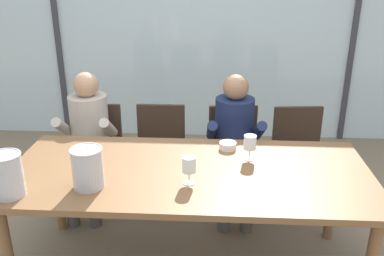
{
  "coord_description": "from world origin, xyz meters",
  "views": [
    {
      "loc": [
        0.16,
        -2.38,
        2.01
      ],
      "look_at": [
        0.0,
        0.35,
        0.92
      ],
      "focal_mm": 39.05,
      "sensor_mm": 36.0,
      "label": 1
    }
  ],
  "objects_px": {
    "ice_bucket_secondary": "(7,175)",
    "wine_glass_by_left_taster": "(250,143)",
    "chair_near_curtain": "(96,147)",
    "tasting_bowl": "(228,146)",
    "chair_right_of_center": "(298,151)",
    "chair_left_of_center": "(160,148)",
    "wine_glass_near_bucket": "(189,166)",
    "person_navy_polo": "(235,138)",
    "ice_bucket_primary": "(88,167)",
    "person_beige_jumper": "(88,134)",
    "dining_table": "(189,180)",
    "chair_center": "(234,150)"
  },
  "relations": [
    {
      "from": "chair_near_curtain",
      "to": "chair_right_of_center",
      "type": "distance_m",
      "value": 1.76
    },
    {
      "from": "person_beige_jumper",
      "to": "ice_bucket_secondary",
      "type": "xyz_separation_m",
      "value": [
        -0.1,
        -1.15,
        0.23
      ]
    },
    {
      "from": "chair_near_curtain",
      "to": "chair_center",
      "type": "relative_size",
      "value": 1.0
    },
    {
      "from": "ice_bucket_secondary",
      "to": "person_beige_jumper",
      "type": "bearing_deg",
      "value": 85.04
    },
    {
      "from": "person_beige_jumper",
      "to": "chair_near_curtain",
      "type": "bearing_deg",
      "value": 78.8
    },
    {
      "from": "person_navy_polo",
      "to": "ice_bucket_primary",
      "type": "distance_m",
      "value": 1.39
    },
    {
      "from": "ice_bucket_secondary",
      "to": "wine_glass_by_left_taster",
      "type": "height_order",
      "value": "ice_bucket_secondary"
    },
    {
      "from": "dining_table",
      "to": "chair_center",
      "type": "relative_size",
      "value": 2.68
    },
    {
      "from": "chair_left_of_center",
      "to": "person_navy_polo",
      "type": "height_order",
      "value": "person_navy_polo"
    },
    {
      "from": "person_navy_polo",
      "to": "wine_glass_near_bucket",
      "type": "distance_m",
      "value": 1.03
    },
    {
      "from": "wine_glass_near_bucket",
      "to": "tasting_bowl",
      "type": "bearing_deg",
      "value": 64.64
    },
    {
      "from": "chair_center",
      "to": "ice_bucket_secondary",
      "type": "bearing_deg",
      "value": -141.12
    },
    {
      "from": "chair_near_curtain",
      "to": "chair_center",
      "type": "xyz_separation_m",
      "value": [
        1.2,
        0.02,
        0.0
      ]
    },
    {
      "from": "chair_near_curtain",
      "to": "chair_left_of_center",
      "type": "bearing_deg",
      "value": 2.59
    },
    {
      "from": "chair_right_of_center",
      "to": "ice_bucket_secondary",
      "type": "bearing_deg",
      "value": -150.79
    },
    {
      "from": "ice_bucket_secondary",
      "to": "wine_glass_near_bucket",
      "type": "xyz_separation_m",
      "value": [
        1.01,
        0.2,
        -0.01
      ]
    },
    {
      "from": "ice_bucket_secondary",
      "to": "wine_glass_by_left_taster",
      "type": "distance_m",
      "value": 1.49
    },
    {
      "from": "dining_table",
      "to": "chair_left_of_center",
      "type": "bearing_deg",
      "value": 108.78
    },
    {
      "from": "dining_table",
      "to": "person_navy_polo",
      "type": "distance_m",
      "value": 0.85
    },
    {
      "from": "dining_table",
      "to": "ice_bucket_secondary",
      "type": "bearing_deg",
      "value": -159.72
    },
    {
      "from": "chair_right_of_center",
      "to": "chair_near_curtain",
      "type": "bearing_deg",
      "value": 175.45
    },
    {
      "from": "chair_left_of_center",
      "to": "wine_glass_near_bucket",
      "type": "bearing_deg",
      "value": -73.41
    },
    {
      "from": "chair_near_curtain",
      "to": "tasting_bowl",
      "type": "height_order",
      "value": "chair_near_curtain"
    },
    {
      "from": "person_navy_polo",
      "to": "dining_table",
      "type": "bearing_deg",
      "value": -114.95
    },
    {
      "from": "chair_near_curtain",
      "to": "ice_bucket_secondary",
      "type": "bearing_deg",
      "value": -94.1
    },
    {
      "from": "wine_glass_near_bucket",
      "to": "ice_bucket_primary",
      "type": "bearing_deg",
      "value": -172.88
    },
    {
      "from": "person_beige_jumper",
      "to": "chair_left_of_center",
      "type": "bearing_deg",
      "value": 11.34
    },
    {
      "from": "dining_table",
      "to": "tasting_bowl",
      "type": "bearing_deg",
      "value": 53.03
    },
    {
      "from": "person_beige_jumper",
      "to": "ice_bucket_primary",
      "type": "xyz_separation_m",
      "value": [
        0.32,
        -1.03,
        0.23
      ]
    },
    {
      "from": "person_beige_jumper",
      "to": "dining_table",
      "type": "bearing_deg",
      "value": -42.55
    },
    {
      "from": "person_beige_jumper",
      "to": "tasting_bowl",
      "type": "relative_size",
      "value": 9.8
    },
    {
      "from": "chair_center",
      "to": "chair_left_of_center",
      "type": "bearing_deg",
      "value": 175.12
    },
    {
      "from": "chair_center",
      "to": "wine_glass_by_left_taster",
      "type": "relative_size",
      "value": 4.97
    },
    {
      "from": "ice_bucket_primary",
      "to": "wine_glass_by_left_taster",
      "type": "relative_size",
      "value": 1.41
    },
    {
      "from": "ice_bucket_primary",
      "to": "person_navy_polo",
      "type": "bearing_deg",
      "value": 48.94
    },
    {
      "from": "dining_table",
      "to": "chair_center",
      "type": "xyz_separation_m",
      "value": [
        0.33,
        0.92,
        -0.2
      ]
    },
    {
      "from": "chair_right_of_center",
      "to": "person_beige_jumper",
      "type": "relative_size",
      "value": 0.73
    },
    {
      "from": "tasting_bowl",
      "to": "wine_glass_near_bucket",
      "type": "height_order",
      "value": "wine_glass_near_bucket"
    },
    {
      "from": "dining_table",
      "to": "ice_bucket_secondary",
      "type": "height_order",
      "value": "ice_bucket_secondary"
    },
    {
      "from": "dining_table",
      "to": "person_navy_polo",
      "type": "xyz_separation_m",
      "value": [
        0.32,
        0.79,
        -0.03
      ]
    },
    {
      "from": "chair_center",
      "to": "wine_glass_by_left_taster",
      "type": "height_order",
      "value": "wine_glass_by_left_taster"
    },
    {
      "from": "dining_table",
      "to": "ice_bucket_primary",
      "type": "bearing_deg",
      "value": -156.8
    },
    {
      "from": "dining_table",
      "to": "chair_near_curtain",
      "type": "relative_size",
      "value": 2.68
    },
    {
      "from": "chair_left_of_center",
      "to": "wine_glass_by_left_taster",
      "type": "height_order",
      "value": "wine_glass_by_left_taster"
    },
    {
      "from": "chair_right_of_center",
      "to": "chair_left_of_center",
      "type": "bearing_deg",
      "value": 175.26
    },
    {
      "from": "chair_near_curtain",
      "to": "ice_bucket_primary",
      "type": "relative_size",
      "value": 3.51
    },
    {
      "from": "ice_bucket_secondary",
      "to": "chair_right_of_center",
      "type": "bearing_deg",
      "value": 34.64
    },
    {
      "from": "dining_table",
      "to": "chair_near_curtain",
      "type": "height_order",
      "value": "chair_near_curtain"
    },
    {
      "from": "dining_table",
      "to": "person_beige_jumper",
      "type": "distance_m",
      "value": 1.19
    },
    {
      "from": "chair_near_curtain",
      "to": "ice_bucket_secondary",
      "type": "height_order",
      "value": "ice_bucket_secondary"
    }
  ]
}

